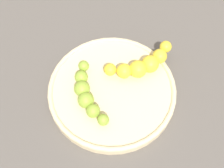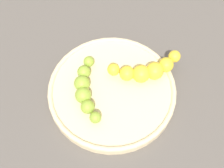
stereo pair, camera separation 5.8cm
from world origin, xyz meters
TOP-DOWN VIEW (x-y plane):
  - ground_plane at (0.00, 0.00)m, footprint 2.40×2.40m
  - fruit_bowl at (0.00, 0.00)m, footprint 0.26×0.26m
  - banana_yellow at (0.07, 0.02)m, footprint 0.15×0.06m
  - banana_green at (-0.05, -0.00)m, footprint 0.05×0.15m

SIDE VIEW (x-z plane):
  - ground_plane at x=0.00m, z-range 0.00..0.00m
  - fruit_bowl at x=0.00m, z-range 0.00..0.02m
  - banana_green at x=-0.05m, z-range 0.02..0.05m
  - banana_yellow at x=0.07m, z-range 0.02..0.06m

